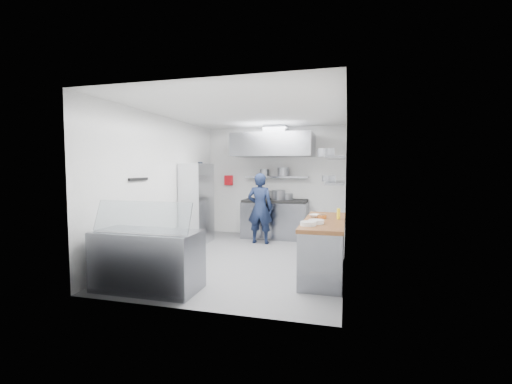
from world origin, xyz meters
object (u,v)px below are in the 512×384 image
(gas_range, at_px, (275,220))
(display_case, at_px, (148,260))
(wire_rack, at_px, (197,204))
(chef, at_px, (260,208))

(gas_range, distance_m, display_case, 4.22)
(gas_range, bearing_deg, wire_rack, -146.28)
(gas_range, distance_m, wire_rack, 2.02)
(display_case, bearing_deg, chef, 76.50)
(gas_range, relative_size, display_case, 1.07)
(display_case, bearing_deg, gas_range, 76.08)
(wire_rack, xyz_separation_m, display_case, (0.61, -3.01, -0.50))
(display_case, bearing_deg, wire_rack, 101.52)
(chef, distance_m, display_case, 3.48)
(chef, distance_m, wire_rack, 1.47)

